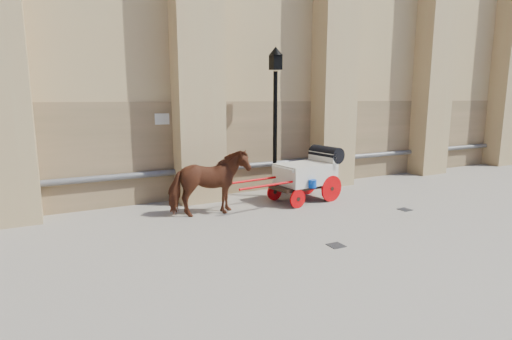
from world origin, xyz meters
TOP-DOWN VIEW (x-y plane):
  - ground at (0.00, 0.00)m, footprint 90.00×90.00m
  - horse at (-1.33, 1.97)m, footprint 2.16×1.13m
  - carriage at (1.97, 2.13)m, footprint 3.80×1.45m
  - street_lamp at (1.30, 3.02)m, footprint 0.43×0.43m
  - drain_grate_near at (0.25, -1.39)m, footprint 0.33×0.33m
  - drain_grate_far at (3.75, -0.06)m, footprint 0.33×0.33m

SIDE VIEW (x-z plane):
  - ground at x=0.00m, z-range 0.00..0.00m
  - drain_grate_near at x=0.25m, z-range 0.00..0.01m
  - drain_grate_far at x=3.75m, z-range 0.00..0.01m
  - carriage at x=1.97m, z-range 0.06..1.69m
  - horse at x=-1.33m, z-range 0.00..1.76m
  - street_lamp at x=1.30m, z-range 0.16..4.80m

